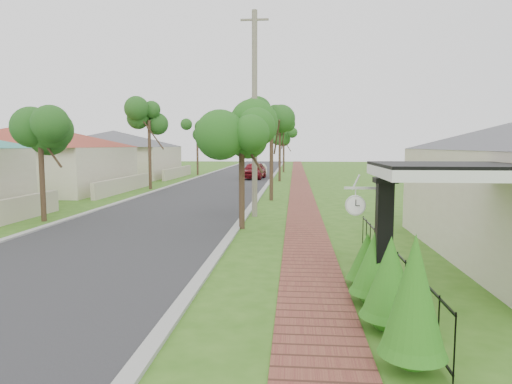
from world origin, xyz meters
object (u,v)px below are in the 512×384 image
at_px(porch_post, 383,249).
at_px(parked_car_white, 257,170).
at_px(parked_car_red, 254,171).
at_px(near_tree, 242,129).
at_px(utility_pole, 255,114).
at_px(station_clock, 356,204).

relative_size(porch_post, parked_car_white, 0.65).
distance_m(parked_car_red, near_tree, 25.96).
bearing_deg(porch_post, utility_pole, 107.52).
xyz_separation_m(parked_car_white, utility_pole, (2.08, -25.62, 3.83)).
distance_m(parked_car_white, utility_pole, 25.99).
bearing_deg(near_tree, parked_car_red, 94.14).
relative_size(parked_car_red, station_clock, 6.78).
relative_size(parked_car_red, utility_pole, 0.52).
bearing_deg(parked_car_white, utility_pole, -77.36).
xyz_separation_m(parked_car_red, parked_car_white, (0.00, 2.90, -0.15)).
height_order(near_tree, utility_pole, utility_pole).
distance_m(parked_car_red, station_clock, 33.72).
xyz_separation_m(parked_car_red, utility_pole, (2.08, -22.72, 3.68)).
bearing_deg(utility_pole, parked_car_red, 95.22).
distance_m(parked_car_white, station_clock, 36.60).
relative_size(porch_post, near_tree, 0.54).
height_order(parked_car_white, station_clock, station_clock).
bearing_deg(porch_post, parked_car_red, 99.35).
distance_m(parked_car_red, utility_pole, 23.11).
bearing_deg(near_tree, parked_car_white, 93.72).
distance_m(porch_post, near_tree, 9.19).
bearing_deg(parked_car_red, utility_pole, -79.48).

